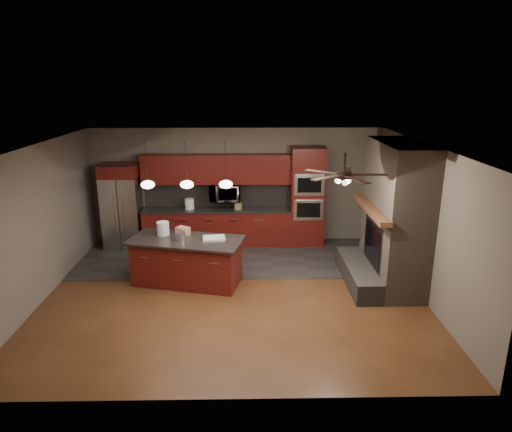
{
  "coord_description": "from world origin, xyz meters",
  "views": [
    {
      "loc": [
        0.26,
        -7.89,
        3.92
      ],
      "look_at": [
        0.43,
        0.6,
        1.35
      ],
      "focal_mm": 32.0,
      "sensor_mm": 36.0,
      "label": 1
    }
  ],
  "objects_px": {
    "kitchen_island": "(187,261)",
    "paint_can": "(181,237)",
    "paint_tray": "(214,238)",
    "cardboard_box": "(183,231)",
    "microwave": "(225,192)",
    "white_bucket": "(163,228)",
    "counter_box": "(238,206)",
    "oven_tower": "(307,197)",
    "counter_bucket": "(189,204)",
    "refrigerator": "(122,206)"
  },
  "relations": [
    {
      "from": "refrigerator",
      "to": "counter_box",
      "type": "xyz_separation_m",
      "value": [
        2.77,
        0.03,
        -0.02
      ]
    },
    {
      "from": "kitchen_island",
      "to": "counter_bucket",
      "type": "height_order",
      "value": "counter_bucket"
    },
    {
      "from": "cardboard_box",
      "to": "paint_can",
      "type": "bearing_deg",
      "value": -56.92
    },
    {
      "from": "cardboard_box",
      "to": "counter_box",
      "type": "xyz_separation_m",
      "value": [
        1.08,
        1.91,
        -0.01
      ]
    },
    {
      "from": "white_bucket",
      "to": "microwave",
      "type": "bearing_deg",
      "value": 60.05
    },
    {
      "from": "microwave",
      "to": "paint_tray",
      "type": "xyz_separation_m",
      "value": [
        -0.12,
        -2.27,
        -0.36
      ]
    },
    {
      "from": "kitchen_island",
      "to": "paint_can",
      "type": "distance_m",
      "value": 0.52
    },
    {
      "from": "counter_box",
      "to": "oven_tower",
      "type": "bearing_deg",
      "value": 15.1
    },
    {
      "from": "oven_tower",
      "to": "counter_bucket",
      "type": "height_order",
      "value": "oven_tower"
    },
    {
      "from": "white_bucket",
      "to": "paint_tray",
      "type": "distance_m",
      "value": 1.07
    },
    {
      "from": "microwave",
      "to": "refrigerator",
      "type": "relative_size",
      "value": 0.36
    },
    {
      "from": "paint_tray",
      "to": "cardboard_box",
      "type": "xyz_separation_m",
      "value": [
        -0.64,
        0.26,
        0.06
      ]
    },
    {
      "from": "oven_tower",
      "to": "paint_tray",
      "type": "relative_size",
      "value": 5.61
    },
    {
      "from": "oven_tower",
      "to": "kitchen_island",
      "type": "distance_m",
      "value": 3.52
    },
    {
      "from": "microwave",
      "to": "paint_can",
      "type": "bearing_deg",
      "value": -107.83
    },
    {
      "from": "white_bucket",
      "to": "oven_tower",
      "type": "bearing_deg",
      "value": 31.79
    },
    {
      "from": "kitchen_island",
      "to": "counter_bucket",
      "type": "bearing_deg",
      "value": 108.33
    },
    {
      "from": "counter_bucket",
      "to": "cardboard_box",
      "type": "bearing_deg",
      "value": -87.03
    },
    {
      "from": "microwave",
      "to": "white_bucket",
      "type": "bearing_deg",
      "value": -119.95
    },
    {
      "from": "counter_box",
      "to": "microwave",
      "type": "bearing_deg",
      "value": 176.35
    },
    {
      "from": "paint_can",
      "to": "cardboard_box",
      "type": "height_order",
      "value": "cardboard_box"
    },
    {
      "from": "cardboard_box",
      "to": "counter_bucket",
      "type": "xyz_separation_m",
      "value": [
        -0.1,
        1.96,
        0.03
      ]
    },
    {
      "from": "paint_tray",
      "to": "counter_bucket",
      "type": "height_order",
      "value": "counter_bucket"
    },
    {
      "from": "cardboard_box",
      "to": "counter_box",
      "type": "relative_size",
      "value": 1.45
    },
    {
      "from": "microwave",
      "to": "white_bucket",
      "type": "xyz_separation_m",
      "value": [
        -1.15,
        -1.99,
        -0.25
      ]
    },
    {
      "from": "counter_bucket",
      "to": "paint_can",
      "type": "bearing_deg",
      "value": -87.25
    },
    {
      "from": "oven_tower",
      "to": "cardboard_box",
      "type": "distance_m",
      "value": 3.36
    },
    {
      "from": "refrigerator",
      "to": "paint_can",
      "type": "distance_m",
      "value": 2.77
    },
    {
      "from": "kitchen_island",
      "to": "paint_can",
      "type": "xyz_separation_m",
      "value": [
        -0.08,
        -0.06,
        0.52
      ]
    },
    {
      "from": "paint_can",
      "to": "paint_tray",
      "type": "distance_m",
      "value": 0.63
    },
    {
      "from": "refrigerator",
      "to": "white_bucket",
      "type": "bearing_deg",
      "value": -55.14
    },
    {
      "from": "white_bucket",
      "to": "counter_box",
      "type": "xyz_separation_m",
      "value": [
        1.47,
        1.89,
        -0.07
      ]
    },
    {
      "from": "cardboard_box",
      "to": "counter_bucket",
      "type": "relative_size",
      "value": 0.99
    },
    {
      "from": "kitchen_island",
      "to": "counter_box",
      "type": "xyz_separation_m",
      "value": [
        0.99,
        2.16,
        0.52
      ]
    },
    {
      "from": "oven_tower",
      "to": "paint_tray",
      "type": "xyz_separation_m",
      "value": [
        -2.09,
        -2.21,
        -0.25
      ]
    },
    {
      "from": "counter_box",
      "to": "counter_bucket",
      "type": "bearing_deg",
      "value": -168.81
    },
    {
      "from": "cardboard_box",
      "to": "counter_box",
      "type": "height_order",
      "value": "cardboard_box"
    },
    {
      "from": "cardboard_box",
      "to": "counter_box",
      "type": "distance_m",
      "value": 2.19
    },
    {
      "from": "refrigerator",
      "to": "kitchen_island",
      "type": "relative_size",
      "value": 0.85
    },
    {
      "from": "paint_tray",
      "to": "paint_can",
      "type": "bearing_deg",
      "value": 178.83
    },
    {
      "from": "microwave",
      "to": "counter_box",
      "type": "relative_size",
      "value": 4.22
    },
    {
      "from": "microwave",
      "to": "cardboard_box",
      "type": "bearing_deg",
      "value": -110.6
    },
    {
      "from": "oven_tower",
      "to": "paint_tray",
      "type": "distance_m",
      "value": 3.05
    },
    {
      "from": "oven_tower",
      "to": "counter_bucket",
      "type": "bearing_deg",
      "value": 179.85
    },
    {
      "from": "white_bucket",
      "to": "paint_can",
      "type": "distance_m",
      "value": 0.52
    },
    {
      "from": "kitchen_island",
      "to": "cardboard_box",
      "type": "height_order",
      "value": "cardboard_box"
    },
    {
      "from": "paint_can",
      "to": "paint_tray",
      "type": "bearing_deg",
      "value": 4.87
    },
    {
      "from": "refrigerator",
      "to": "counter_bucket",
      "type": "distance_m",
      "value": 1.59
    },
    {
      "from": "paint_tray",
      "to": "cardboard_box",
      "type": "bearing_deg",
      "value": 151.62
    },
    {
      "from": "refrigerator",
      "to": "paint_tray",
      "type": "distance_m",
      "value": 3.16
    }
  ]
}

